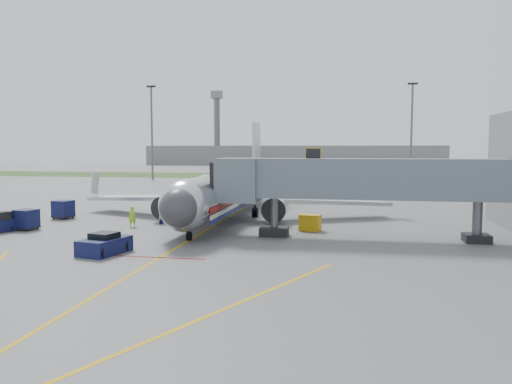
% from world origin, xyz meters
% --- Properties ---
extents(ground, '(400.00, 400.00, 0.00)m').
position_xyz_m(ground, '(0.00, 0.00, 0.00)').
color(ground, '#565659').
rests_on(ground, ground).
extents(grass_strip, '(300.00, 25.00, 0.01)m').
position_xyz_m(grass_strip, '(0.00, 90.00, 0.01)').
color(grass_strip, '#2D4C1E').
rests_on(grass_strip, ground).
extents(apron_markings, '(21.52, 50.00, 0.01)m').
position_xyz_m(apron_markings, '(0.00, -7.40, 0.00)').
color(apron_markings, gold).
rests_on(apron_markings, ground).
extents(airliner, '(32.10, 35.67, 10.25)m').
position_xyz_m(airliner, '(0.00, 15.25, 2.65)').
color(airliner, silver).
rests_on(airliner, ground).
extents(jet_bridge, '(25.30, 4.00, 6.90)m').
position_xyz_m(jet_bridge, '(12.86, 5.00, 4.47)').
color(jet_bridge, slate).
rests_on(jet_bridge, ground).
extents(light_mast_left, '(2.00, 0.44, 20.40)m').
position_xyz_m(light_mast_left, '(-30.00, 70.00, 10.78)').
color(light_mast_left, '#595B60').
rests_on(light_mast_left, ground).
extents(light_mast_right, '(2.00, 0.44, 20.40)m').
position_xyz_m(light_mast_right, '(25.00, 75.00, 10.78)').
color(light_mast_right, '#595B60').
rests_on(light_mast_right, ground).
extents(distant_terminal, '(120.00, 14.00, 8.00)m').
position_xyz_m(distant_terminal, '(-10.00, 170.00, 4.00)').
color(distant_terminal, slate).
rests_on(distant_terminal, ground).
extents(control_tower, '(4.00, 4.00, 30.00)m').
position_xyz_m(control_tower, '(-40.00, 165.00, 17.33)').
color(control_tower, '#595B60').
rests_on(control_tower, ground).
extents(pushback_tug, '(2.75, 3.74, 1.40)m').
position_xyz_m(pushback_tug, '(-4.00, -3.50, 0.59)').
color(pushback_tug, '#0C1036').
rests_on(pushback_tug, ground).
extents(baggage_cart_a, '(2.16, 2.16, 1.97)m').
position_xyz_m(baggage_cart_a, '(-4.16, 11.91, 1.01)').
color(baggage_cart_a, '#0C1036').
rests_on(baggage_cart_a, ground).
extents(baggage_cart_b, '(1.83, 1.83, 1.73)m').
position_xyz_m(baggage_cart_b, '(-15.03, 4.27, 0.88)').
color(baggage_cart_b, '#0C1036').
rests_on(baggage_cart_b, ground).
extents(baggage_cart_c, '(1.92, 1.92, 1.78)m').
position_xyz_m(baggage_cart_c, '(-15.75, 11.08, 0.91)').
color(baggage_cart_c, '#0C1036').
rests_on(baggage_cart_c, ground).
extents(belt_loader, '(2.76, 4.83, 2.29)m').
position_xyz_m(belt_loader, '(-3.65, 13.06, 0.57)').
color(belt_loader, '#0C1036').
rests_on(belt_loader, ground).
extents(ground_power_cart, '(1.90, 1.47, 1.35)m').
position_xyz_m(ground_power_cart, '(8.61, 8.00, 0.67)').
color(ground_power_cart, '#D59D0C').
rests_on(ground_power_cart, ground).
extents(ramp_worker, '(0.77, 0.63, 1.81)m').
position_xyz_m(ramp_worker, '(-6.84, 7.28, 0.90)').
color(ramp_worker, '#8BE51B').
rests_on(ramp_worker, ground).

